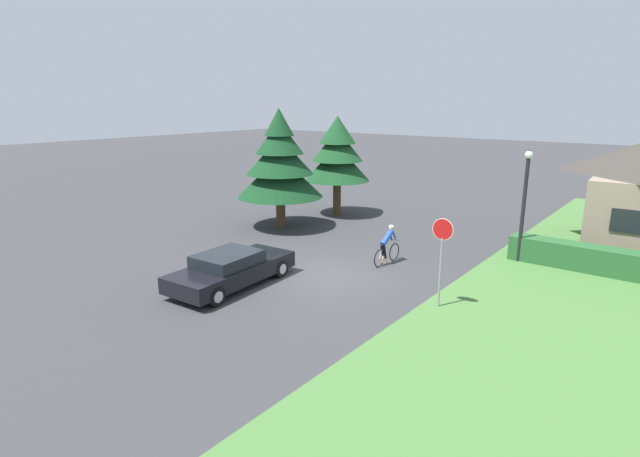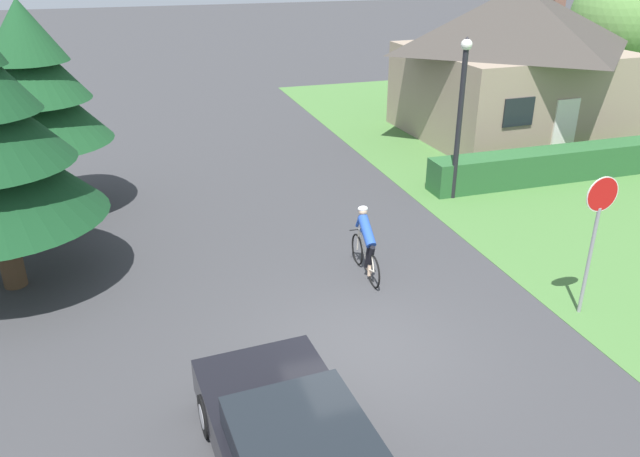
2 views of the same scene
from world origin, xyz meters
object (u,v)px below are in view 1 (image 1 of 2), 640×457
at_px(stop_sign, 442,246).
at_px(conifer_tall_far, 337,153).
at_px(cyclist, 387,245).
at_px(street_lamp, 524,197).
at_px(sedan_left_lane, 231,269).
at_px(conifer_tall_near, 280,163).

xyz_separation_m(stop_sign, conifer_tall_far, (-10.08, 8.58, 1.45)).
xyz_separation_m(cyclist, conifer_tall_far, (-6.66, 5.88, 2.68)).
bearing_deg(stop_sign, street_lamp, -95.42).
relative_size(sedan_left_lane, conifer_tall_far, 0.89).
distance_m(street_lamp, conifer_tall_far, 10.97).
bearing_deg(sedan_left_lane, conifer_tall_near, 26.80).
bearing_deg(conifer_tall_near, conifer_tall_far, 82.48).
bearing_deg(conifer_tall_far, stop_sign, -40.40).
bearing_deg(conifer_tall_near, sedan_left_lane, -59.70).
bearing_deg(stop_sign, conifer_tall_far, -40.42).
relative_size(cyclist, stop_sign, 0.64).
bearing_deg(street_lamp, conifer_tall_far, 167.14).
distance_m(cyclist, street_lamp, 5.60).
xyz_separation_m(sedan_left_lane, stop_sign, (6.42, 2.69, 1.36)).
relative_size(cyclist, conifer_tall_far, 0.33).
height_order(sedan_left_lane, stop_sign, stop_sign).
relative_size(stop_sign, conifer_tall_far, 0.52).
height_order(cyclist, conifer_tall_near, conifer_tall_near).
relative_size(street_lamp, conifer_tall_far, 0.81).
height_order(cyclist, conifer_tall_far, conifer_tall_far).
bearing_deg(cyclist, sedan_left_lane, 153.20).
relative_size(conifer_tall_near, conifer_tall_far, 1.08).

